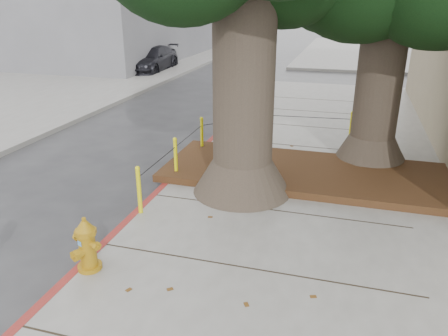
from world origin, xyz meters
name	(u,v)px	position (x,y,z in m)	size (l,w,h in m)	color
ground	(218,271)	(0.00, 0.00, 0.00)	(140.00, 140.00, 0.00)	#28282B
sidewalk_far	(415,53)	(6.00, 30.00, 0.07)	(16.00, 20.00, 0.15)	slate
curb_red	(164,188)	(-2.00, 2.50, 0.07)	(0.14, 26.00, 0.16)	maroon
planter_bed	(306,173)	(0.90, 3.90, 0.23)	(6.40, 2.60, 0.16)	black
bollard_ring	(236,141)	(-0.87, 4.38, 0.66)	(3.79, 5.39, 0.95)	yellow
fire_hydrant	(87,244)	(-1.81, -0.68, 0.57)	(0.46, 0.46, 0.86)	#B07E12
car_silver	(445,67)	(6.26, 19.65, 0.54)	(1.27, 3.15, 1.07)	#A1A2A6
car_dark	(151,59)	(-9.18, 17.29, 0.69)	(1.92, 4.72, 1.37)	black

